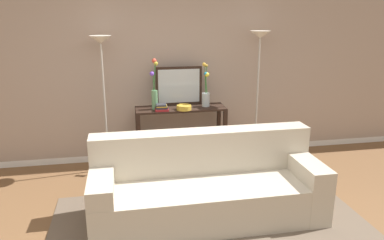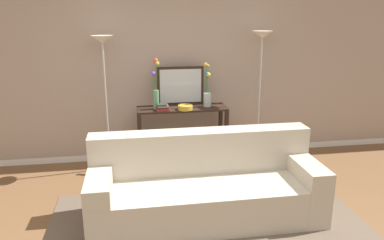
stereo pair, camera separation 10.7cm
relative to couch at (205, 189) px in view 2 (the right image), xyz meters
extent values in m
cube|color=white|center=(-0.31, 1.84, -0.27)|extent=(12.00, 0.15, 0.09)
cube|color=tan|center=(-0.31, 1.84, 1.21)|extent=(12.00, 0.14, 2.88)
cube|color=brown|center=(0.00, -0.16, -0.31)|extent=(3.20, 1.67, 0.01)
cube|color=#BCB29E|center=(0.00, -0.06, -0.11)|extent=(2.36, 0.85, 0.42)
cube|color=#BCB29E|center=(0.00, 0.23, 0.33)|extent=(2.36, 0.27, 0.46)
cube|color=#BCB29E|center=(-1.06, -0.06, -0.02)|extent=(0.24, 0.84, 0.60)
cube|color=#BCB29E|center=(1.06, -0.06, -0.02)|extent=(0.24, 0.84, 0.60)
cube|color=black|center=(-0.04, 1.45, 0.50)|extent=(1.23, 0.40, 0.03)
cube|color=black|center=(-0.04, 1.45, -0.17)|extent=(1.13, 0.34, 0.01)
cube|color=black|center=(-0.63, 1.28, 0.09)|extent=(0.05, 0.05, 0.80)
cube|color=black|center=(0.55, 1.28, 0.09)|extent=(0.05, 0.05, 0.80)
cube|color=black|center=(-0.63, 1.62, 0.09)|extent=(0.05, 0.05, 0.80)
cube|color=black|center=(0.55, 1.62, 0.09)|extent=(0.05, 0.05, 0.80)
cylinder|color=#B7B2A8|center=(-1.05, 1.45, -0.31)|extent=(0.26, 0.26, 0.02)
cylinder|color=#B7B2A8|center=(-1.05, 1.45, 0.55)|extent=(0.02, 0.02, 1.69)
cone|color=silver|center=(-1.05, 1.45, 1.44)|extent=(0.28, 0.28, 0.10)
cylinder|color=#B7B2A8|center=(1.06, 1.45, -0.31)|extent=(0.26, 0.26, 0.02)
cylinder|color=#B7B2A8|center=(1.06, 1.45, 0.57)|extent=(0.02, 0.02, 1.73)
cone|color=silver|center=(1.06, 1.45, 1.48)|extent=(0.28, 0.28, 0.10)
cube|color=black|center=(-0.03, 1.62, 0.78)|extent=(0.65, 0.02, 0.54)
cube|color=silver|center=(-0.03, 1.61, 0.78)|extent=(0.58, 0.01, 0.47)
cylinder|color=#669E6B|center=(-0.39, 1.43, 0.64)|extent=(0.08, 0.08, 0.26)
cylinder|color=#3D7538|center=(-0.40, 1.42, 0.89)|extent=(0.01, 0.02, 0.23)
sphere|color=#7A4AE2|center=(-0.42, 1.41, 1.00)|extent=(0.06, 0.06, 0.06)
cylinder|color=#3D7538|center=(-0.39, 1.44, 0.97)|extent=(0.04, 0.02, 0.39)
sphere|color=#E54E39|center=(-0.38, 1.46, 1.16)|extent=(0.06, 0.06, 0.06)
cylinder|color=#3D7538|center=(-0.38, 1.43, 0.95)|extent=(0.02, 0.05, 0.35)
sphere|color=gold|center=(-0.36, 1.44, 1.13)|extent=(0.06, 0.06, 0.06)
cylinder|color=silver|center=(0.32, 1.46, 0.61)|extent=(0.11, 0.11, 0.19)
cylinder|color=#3D7538|center=(0.32, 1.44, 0.83)|extent=(0.03, 0.01, 0.26)
sphere|color=yellow|center=(0.32, 1.42, 0.96)|extent=(0.06, 0.06, 0.06)
cylinder|color=#3D7538|center=(0.30, 1.45, 0.90)|extent=(0.02, 0.03, 0.40)
sphere|color=gold|center=(0.29, 1.44, 1.10)|extent=(0.05, 0.05, 0.05)
cylinder|color=#3D7538|center=(0.31, 1.44, 0.84)|extent=(0.03, 0.02, 0.27)
sphere|color=#1D99CD|center=(0.31, 1.42, 0.98)|extent=(0.05, 0.05, 0.05)
cylinder|color=#3D7538|center=(0.32, 1.47, 0.89)|extent=(0.02, 0.01, 0.37)
sphere|color=gold|center=(0.33, 1.49, 1.07)|extent=(0.05, 0.05, 0.05)
cylinder|color=gold|center=(-0.01, 1.32, 0.54)|extent=(0.20, 0.20, 0.05)
torus|color=gold|center=(-0.01, 1.32, 0.57)|extent=(0.20, 0.20, 0.01)
cube|color=maroon|center=(-0.31, 1.34, 0.53)|extent=(0.18, 0.16, 0.03)
cube|color=#2D2D33|center=(-0.31, 1.35, 0.55)|extent=(0.16, 0.15, 0.03)
cube|color=gold|center=(-0.31, 1.34, 0.57)|extent=(0.15, 0.15, 0.01)
cube|color=#2D2D33|center=(-0.31, 1.34, 0.59)|extent=(0.14, 0.14, 0.02)
cube|color=#2D2D33|center=(-0.52, 1.45, -0.26)|extent=(0.05, 0.18, 0.12)
cube|color=maroon|center=(-0.48, 1.45, -0.25)|extent=(0.03, 0.16, 0.13)
cube|color=#6B3360|center=(-0.44, 1.45, -0.25)|extent=(0.03, 0.15, 0.13)
cube|color=#BC3328|center=(-0.40, 1.45, -0.26)|extent=(0.04, 0.17, 0.11)
cube|color=silver|center=(-0.36, 1.45, -0.27)|extent=(0.03, 0.14, 0.10)
cube|color=navy|center=(-0.32, 1.45, -0.25)|extent=(0.05, 0.16, 0.13)
cube|color=gold|center=(-0.27, 1.45, -0.26)|extent=(0.05, 0.13, 0.12)
cube|color=#B77F33|center=(-0.21, 1.45, -0.26)|extent=(0.04, 0.15, 0.12)
camera|label=1|loc=(-0.81, -3.45, 1.77)|focal=34.87mm
camera|label=2|loc=(-0.71, -3.47, 1.77)|focal=34.87mm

